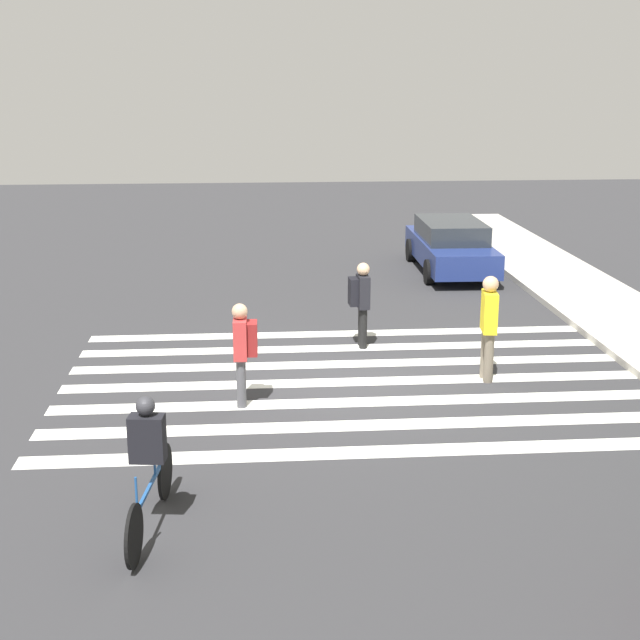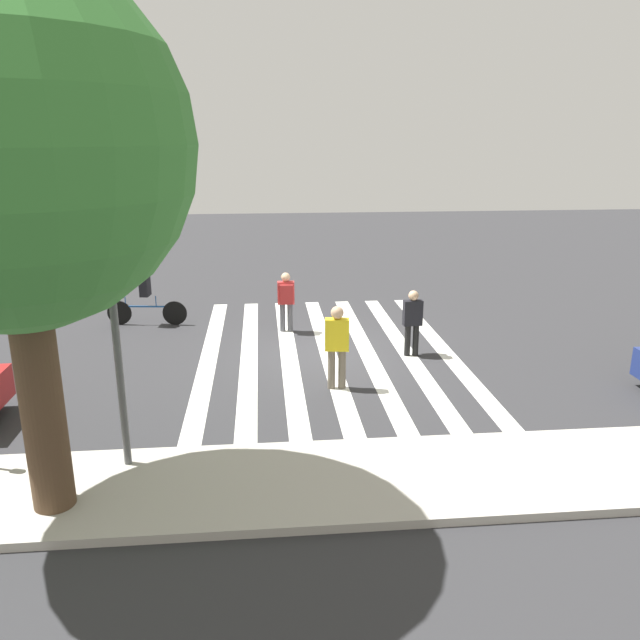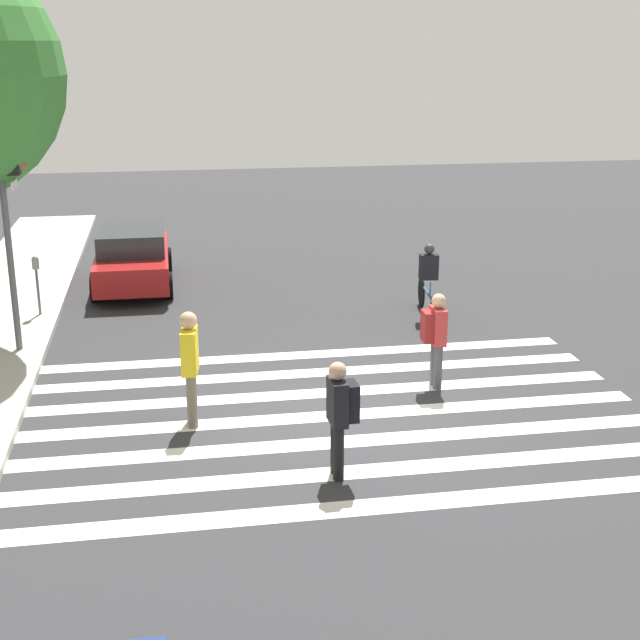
% 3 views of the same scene
% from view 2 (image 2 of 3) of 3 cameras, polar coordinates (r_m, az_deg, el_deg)
% --- Properties ---
extents(ground_plane, '(60.00, 60.00, 0.00)m').
position_cam_2_polar(ground_plane, '(15.88, 0.72, -2.99)').
color(ground_plane, '#2D2D30').
extents(sidewalk_curb, '(36.00, 2.50, 0.14)m').
position_cam_2_polar(sidewalk_curb, '(10.22, 4.58, -14.32)').
color(sidewalk_curb, '#ADA89E').
rests_on(sidewalk_curb, ground_plane).
extents(crosswalk_stripes, '(6.40, 10.00, 0.01)m').
position_cam_2_polar(crosswalk_stripes, '(15.88, 0.72, -2.98)').
color(crosswalk_stripes, silver).
rests_on(crosswalk_stripes, ground_plane).
extents(traffic_light, '(0.60, 0.50, 4.51)m').
position_cam_2_polar(traffic_light, '(10.02, -18.42, 3.33)').
color(traffic_light, '#515456').
rests_on(traffic_light, ground_plane).
extents(street_tree, '(4.67, 4.67, 7.52)m').
position_cam_2_polar(street_tree, '(8.84, -26.73, 13.86)').
color(street_tree, '#4C3826').
rests_on(street_tree, ground_plane).
extents(pedestrian_adult_blue_shirt, '(0.47, 0.40, 1.68)m').
position_cam_2_polar(pedestrian_adult_blue_shirt, '(15.57, 8.43, 0.23)').
color(pedestrian_adult_blue_shirt, black).
rests_on(pedestrian_adult_blue_shirt, ground_plane).
extents(pedestrian_adult_tall_backpack, '(0.47, 0.40, 1.69)m').
position_cam_2_polar(pedestrian_adult_tall_backpack, '(17.31, -3.12, 2.06)').
color(pedestrian_adult_tall_backpack, '#4C4C51').
rests_on(pedestrian_adult_tall_backpack, ground_plane).
extents(pedestrian_adult_yellow_jacket, '(0.54, 0.29, 1.85)m').
position_cam_2_polar(pedestrian_adult_yellow_jacket, '(13.34, 1.56, -2.09)').
color(pedestrian_adult_yellow_jacket, '#6B6051').
rests_on(pedestrian_adult_yellow_jacket, ground_plane).
extents(cyclist_mid_street, '(2.32, 0.43, 1.65)m').
position_cam_2_polar(cyclist_mid_street, '(18.66, -15.66, 2.15)').
color(cyclist_mid_street, black).
rests_on(cyclist_mid_street, ground_plane).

